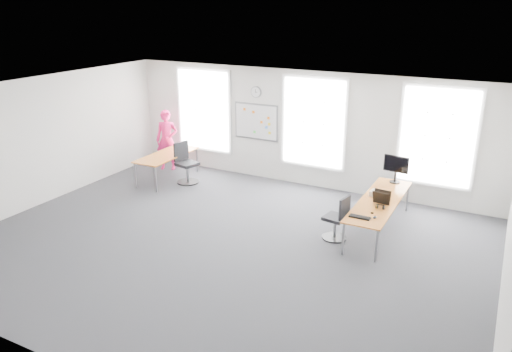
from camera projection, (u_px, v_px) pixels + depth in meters
The scene contains 22 objects.
floor at pixel (224, 244), 9.99m from camera, with size 10.00×10.00×0.00m, color #2C2B31.
ceiling at pixel (220, 95), 9.00m from camera, with size 10.00×10.00×0.00m, color white.
wall_back at pixel (303, 129), 12.84m from camera, with size 10.00×10.00×0.00m, color silver.
wall_front at pixel (54, 268), 6.15m from camera, with size 10.00×10.00×0.00m, color silver.
wall_left at pixel (40, 142), 11.68m from camera, with size 10.00×10.00×0.00m, color silver.
window_left at pixel (204, 110), 14.06m from camera, with size 1.60×0.06×2.20m, color silver.
window_mid at pixel (314, 123), 12.62m from camera, with size 1.60×0.06×2.20m, color silver.
window_right at pixel (437, 137), 11.30m from camera, with size 1.60×0.06×2.20m, color silver.
desk_right at pixel (380, 202), 10.39m from camera, with size 0.76×2.86×0.70m.
desk_left at pixel (167, 156), 13.43m from camera, with size 0.79×1.97×0.72m.
chair_right at pixel (338, 220), 10.09m from camera, with size 0.51×0.51×0.95m.
chair_left at pixel (186, 165), 13.29m from camera, with size 0.60×0.60×1.09m.
person at pixel (167, 140), 14.24m from camera, with size 0.63×0.41×1.72m, color #DE1C65.
whiteboard at pixel (256, 122), 13.39m from camera, with size 1.20×0.03×0.90m, color white.
wall_clock at pixel (256, 92), 13.12m from camera, with size 0.30×0.30×0.04m, color gray.
keyboard at pixel (360, 217), 9.53m from camera, with size 0.41×0.15×0.02m, color black.
mouse at pixel (375, 217), 9.50m from camera, with size 0.07×0.11×0.04m, color black.
lens_cap at pixel (372, 213), 9.73m from camera, with size 0.06×0.06×0.01m, color black.
headphones at pixel (380, 207), 9.93m from camera, with size 0.17×0.09×0.10m.
laptop_sleeve at pixel (382, 197), 10.14m from camera, with size 0.36×0.23×0.29m.
paper_stack at pixel (378, 194), 10.57m from camera, with size 0.33×0.25×0.11m, color beige.
monitor at pixel (396, 167), 11.25m from camera, with size 0.57×0.23×0.64m.
Camera 1 is at (4.73, -7.65, 4.61)m, focal length 35.00 mm.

